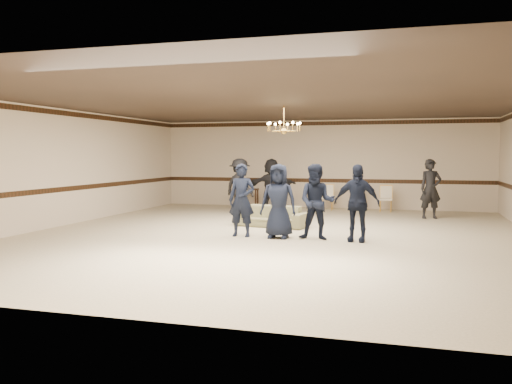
# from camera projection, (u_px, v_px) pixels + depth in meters

# --- Properties ---
(room) EXTENTS (12.01, 14.01, 3.21)m
(room) POSITION_uv_depth(u_px,v_px,m) (274.00, 169.00, 12.99)
(room) COLOR beige
(room) RESTS_ON ground
(chair_rail) EXTENTS (12.00, 0.02, 0.14)m
(chair_rail) POSITION_uv_depth(u_px,v_px,m) (321.00, 180.00, 19.73)
(chair_rail) COLOR black
(chair_rail) RESTS_ON wall_back
(crown_molding) EXTENTS (12.00, 0.02, 0.14)m
(crown_molding) POSITION_uv_depth(u_px,v_px,m) (321.00, 123.00, 19.58)
(crown_molding) COLOR black
(crown_molding) RESTS_ON wall_back
(chandelier) EXTENTS (0.94, 0.94, 0.89)m
(chandelier) POSITION_uv_depth(u_px,v_px,m) (284.00, 119.00, 13.86)
(chandelier) COLOR gold
(chandelier) RESTS_ON ceiling
(boy_a) EXTENTS (0.64, 0.43, 1.74)m
(boy_a) POSITION_uv_depth(u_px,v_px,m) (242.00, 200.00, 12.81)
(boy_a) COLOR black
(boy_a) RESTS_ON floor
(boy_b) EXTENTS (0.85, 0.56, 1.74)m
(boy_b) POSITION_uv_depth(u_px,v_px,m) (279.00, 201.00, 12.56)
(boy_b) COLOR black
(boy_b) RESTS_ON floor
(boy_c) EXTENTS (0.85, 0.66, 1.74)m
(boy_c) POSITION_uv_depth(u_px,v_px,m) (317.00, 202.00, 12.31)
(boy_c) COLOR black
(boy_c) RESTS_ON floor
(boy_d) EXTENTS (1.05, 0.50, 1.74)m
(boy_d) POSITION_uv_depth(u_px,v_px,m) (357.00, 203.00, 12.06)
(boy_d) COLOR black
(boy_d) RESTS_ON floor
(settee) EXTENTS (2.05, 1.10, 0.57)m
(settee) POSITION_uv_depth(u_px,v_px,m) (271.00, 216.00, 14.60)
(settee) COLOR #676745
(settee) RESTS_ON floor
(adult_left) EXTENTS (1.35, 1.16, 1.82)m
(adult_left) POSITION_uv_depth(u_px,v_px,m) (240.00, 186.00, 17.75)
(adult_left) COLOR black
(adult_left) RESTS_ON floor
(adult_mid) EXTENTS (1.77, 0.97, 1.82)m
(adult_mid) POSITION_uv_depth(u_px,v_px,m) (271.00, 185.00, 18.17)
(adult_mid) COLOR black
(adult_mid) RESTS_ON floor
(adult_right) EXTENTS (0.77, 0.64, 1.82)m
(adult_right) POSITION_uv_depth(u_px,v_px,m) (431.00, 189.00, 16.37)
(adult_right) COLOR black
(adult_right) RESTS_ON floor
(banquet_chair_left) EXTENTS (0.43, 0.43, 0.88)m
(banquet_chair_left) POSITION_uv_depth(u_px,v_px,m) (327.00, 198.00, 18.88)
(banquet_chair_left) COLOR #EEE3C8
(banquet_chair_left) RESTS_ON floor
(banquet_chair_mid) EXTENTS (0.47, 0.47, 0.88)m
(banquet_chair_mid) POSITION_uv_depth(u_px,v_px,m) (356.00, 198.00, 18.60)
(banquet_chair_mid) COLOR #EEE3C8
(banquet_chair_mid) RESTS_ON floor
(banquet_chair_right) EXTENTS (0.45, 0.45, 0.88)m
(banquet_chair_right) POSITION_uv_depth(u_px,v_px,m) (386.00, 199.00, 18.32)
(banquet_chair_right) COLOR #EEE3C8
(banquet_chair_right) RESTS_ON floor
(console_table) EXTENTS (0.85, 0.38, 0.70)m
(console_table) POSITION_uv_depth(u_px,v_px,m) (247.00, 198.00, 19.91)
(console_table) COLOR black
(console_table) RESTS_ON floor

